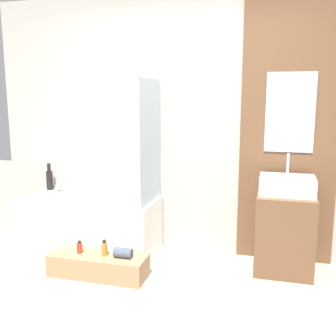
{
  "coord_description": "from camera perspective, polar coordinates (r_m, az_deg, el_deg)",
  "views": [
    {
      "loc": [
        0.84,
        -2.33,
        1.6
      ],
      "look_at": [
        0.01,
        0.72,
        1.02
      ],
      "focal_mm": 42.0,
      "sensor_mm": 36.0,
      "label": 1
    }
  ],
  "objects": [
    {
      "name": "ground_plane",
      "position": [
        2.95,
        -4.22,
        -22.49
      ],
      "size": [
        12.0,
        12.0,
        0.0
      ],
      "primitive_type": "plane",
      "color": "#A39989"
    },
    {
      "name": "wall_tiled_back",
      "position": [
        4.01,
        3.05,
        6.13
      ],
      "size": [
        4.2,
        0.06,
        2.6
      ],
      "primitive_type": "cube",
      "color": "#B7B2A8",
      "rests_on": "ground_plane"
    },
    {
      "name": "wall_wood_accent",
      "position": [
        3.87,
        17.18,
        5.65
      ],
      "size": [
        0.9,
        0.04,
        2.6
      ],
      "color": "brown",
      "rests_on": "ground_plane"
    },
    {
      "name": "bathtub",
      "position": [
        4.17,
        -11.19,
        -8.12
      ],
      "size": [
        1.37,
        0.65,
        0.57
      ],
      "color": "white",
      "rests_on": "ground_plane"
    },
    {
      "name": "glass_shower_screen",
      "position": [
        3.74,
        -2.61,
        3.72
      ],
      "size": [
        0.01,
        0.63,
        1.19
      ],
      "primitive_type": "cube",
      "color": "silver",
      "rests_on": "bathtub"
    },
    {
      "name": "wooden_step_bench",
      "position": [
        3.69,
        -10.1,
        -13.71
      ],
      "size": [
        0.89,
        0.3,
        0.2
      ],
      "primitive_type": "cube",
      "color": "#A87F56",
      "rests_on": "ground_plane"
    },
    {
      "name": "vanity_cabinet",
      "position": [
        3.8,
        16.53,
        -8.99
      ],
      "size": [
        0.51,
        0.49,
        0.73
      ],
      "primitive_type": "cube",
      "color": "brown",
      "rests_on": "ground_plane"
    },
    {
      "name": "sink",
      "position": [
        3.68,
        16.89,
        -2.41
      ],
      "size": [
        0.48,
        0.33,
        0.36
      ],
      "color": "white",
      "rests_on": "vanity_cabinet"
    },
    {
      "name": "vase_tall_dark",
      "position": [
        4.56,
        -16.82,
        -1.54
      ],
      "size": [
        0.07,
        0.07,
        0.3
      ],
      "color": "black",
      "rests_on": "bathtub"
    },
    {
      "name": "vase_round_light",
      "position": [
        4.49,
        -15.45,
        -2.6
      ],
      "size": [
        0.1,
        0.1,
        0.1
      ],
      "primitive_type": "sphere",
      "color": "silver",
      "rests_on": "bathtub"
    },
    {
      "name": "bottle_soap_primary",
      "position": [
        3.71,
        -12.71,
        -11.17
      ],
      "size": [
        0.05,
        0.05,
        0.11
      ],
      "color": "red",
      "rests_on": "wooden_step_bench"
    },
    {
      "name": "bottle_soap_secondary",
      "position": [
        3.6,
        -9.21,
        -11.48
      ],
      "size": [
        0.05,
        0.05,
        0.15
      ],
      "color": "#B2752D",
      "rests_on": "wooden_step_bench"
    },
    {
      "name": "towel_roll",
      "position": [
        3.54,
        -6.53,
        -12.13
      ],
      "size": [
        0.16,
        0.09,
        0.09
      ],
      "primitive_type": "cylinder",
      "rotation": [
        0.0,
        1.57,
        0.0
      ],
      "color": "#4C5666",
      "rests_on": "wooden_step_bench"
    }
  ]
}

